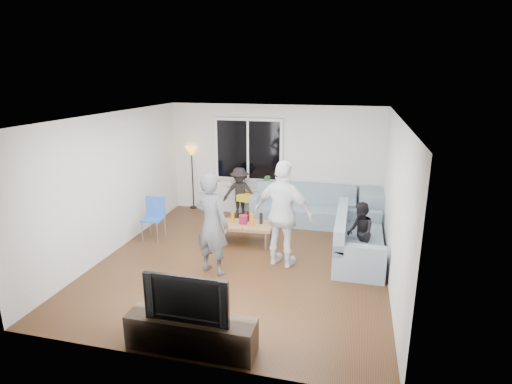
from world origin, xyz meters
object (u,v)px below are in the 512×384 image
(side_chair, at_px, (153,219))
(television, at_px, (189,295))
(player_right, at_px, (283,214))
(spectator_back, at_px, (240,193))
(sofa_back_section, at_px, (303,205))
(sofa_right_section, at_px, (359,236))
(tv_console, at_px, (191,333))
(player_left, at_px, (212,224))
(floor_lamp, at_px, (193,178))
(coffee_table, at_px, (244,233))
(spectator_right, at_px, (360,233))

(side_chair, xyz_separation_m, television, (2.11, -3.09, 0.31))
(player_right, height_order, spectator_back, player_right)
(sofa_back_section, relative_size, sofa_right_section, 1.15)
(side_chair, height_order, tv_console, side_chair)
(player_left, xyz_separation_m, tv_console, (0.44, -2.00, -0.66))
(player_right, bearing_deg, sofa_back_section, -76.60)
(floor_lamp, relative_size, player_right, 0.83)
(coffee_table, relative_size, tv_console, 0.69)
(player_left, height_order, television, player_left)
(side_chair, bearing_deg, tv_console, -61.45)
(player_left, distance_m, television, 2.06)
(television, bearing_deg, floor_lamp, 112.02)
(spectator_right, bearing_deg, player_left, -79.27)
(coffee_table, bearing_deg, spectator_back, 109.43)
(television, bearing_deg, coffee_table, 94.39)
(side_chair, xyz_separation_m, floor_lamp, (0.00, 2.12, 0.35))
(sofa_right_section, xyz_separation_m, floor_lamp, (-4.07, 2.02, 0.36))
(player_right, xyz_separation_m, spectator_right, (1.30, 0.46, -0.39))
(player_right, xyz_separation_m, spectator_back, (-1.43, 2.23, -0.34))
(coffee_table, bearing_deg, tv_console, -85.61)
(sofa_right_section, height_order, spectator_back, spectator_back)
(player_left, height_order, tv_console, player_left)
(television, bearing_deg, player_left, 102.37)
(sofa_back_section, distance_m, player_left, 3.04)
(side_chair, height_order, player_left, player_left)
(tv_console, bearing_deg, sofa_back_section, 81.33)
(sofa_right_section, bearing_deg, side_chair, 91.35)
(floor_lamp, height_order, player_left, player_left)
(side_chair, relative_size, player_right, 0.46)
(sofa_right_section, bearing_deg, television, 148.31)
(player_left, xyz_separation_m, spectator_back, (-0.33, 2.80, -0.28))
(sofa_right_section, relative_size, player_left, 1.14)
(sofa_right_section, bearing_deg, player_left, 116.08)
(sofa_back_section, height_order, spectator_right, spectator_right)
(player_right, bearing_deg, side_chair, 4.55)
(side_chair, xyz_separation_m, spectator_back, (1.33, 1.71, 0.17))
(sofa_back_section, height_order, sofa_right_section, same)
(floor_lamp, height_order, spectator_back, floor_lamp)
(floor_lamp, xyz_separation_m, television, (2.11, -5.21, -0.04))
(player_right, bearing_deg, floor_lamp, -28.49)
(sofa_back_section, xyz_separation_m, spectator_right, (1.24, -1.74, 0.13))
(television, bearing_deg, side_chair, 124.31)
(spectator_right, relative_size, spectator_back, 0.92)
(coffee_table, xyz_separation_m, spectator_back, (-0.51, 1.46, 0.40))
(player_left, bearing_deg, spectator_back, -64.99)
(side_chair, distance_m, tv_console, 3.74)
(spectator_right, bearing_deg, player_right, -82.97)
(floor_lamp, bearing_deg, sofa_back_section, -8.74)
(player_left, bearing_deg, television, 120.62)
(player_left, height_order, spectator_right, player_left)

